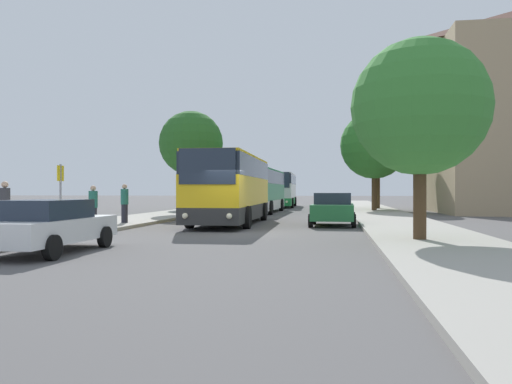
{
  "coord_description": "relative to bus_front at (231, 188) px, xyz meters",
  "views": [
    {
      "loc": [
        3.8,
        -19.43,
        1.66
      ],
      "look_at": [
        -1.42,
        14.0,
        1.59
      ],
      "focal_mm": 35.0,
      "sensor_mm": 36.0,
      "label": 1
    }
  ],
  "objects": [
    {
      "name": "ground_plane",
      "position": [
        1.31,
        -5.15,
        -1.81
      ],
      "size": [
        300.0,
        300.0,
        0.0
      ],
      "primitive_type": "plane",
      "color": "#565454",
      "rests_on": "ground"
    },
    {
      "name": "sidewalk_left",
      "position": [
        -5.69,
        -5.15,
        -1.74
      ],
      "size": [
        4.0,
        120.0,
        0.15
      ],
      "primitive_type": "cube",
      "color": "#A39E93",
      "rests_on": "ground_plane"
    },
    {
      "name": "sidewalk_right",
      "position": [
        8.31,
        -5.15,
        -1.74
      ],
      "size": [
        4.0,
        120.0,
        0.15
      ],
      "primitive_type": "cube",
      "color": "#A39E93",
      "rests_on": "ground_plane"
    },
    {
      "name": "bus_front",
      "position": [
        0.0,
        0.0,
        0.0
      ],
      "size": [
        3.03,
        10.6,
        3.4
      ],
      "rotation": [
        0.0,
        0.0,
        0.02
      ],
      "color": "#2D2D2D",
      "rests_on": "ground_plane"
    },
    {
      "name": "bus_middle",
      "position": [
        -0.48,
        13.0,
        -0.06
      ],
      "size": [
        2.95,
        11.45,
        3.27
      ],
      "rotation": [
        0.0,
        0.0,
        -0.01
      ],
      "color": "silver",
      "rests_on": "ground_plane"
    },
    {
      "name": "bus_rear",
      "position": [
        -0.26,
        26.78,
        0.02
      ],
      "size": [
        3.14,
        11.7,
        3.43
      ],
      "rotation": [
        0.0,
        0.0,
        0.04
      ],
      "color": "#238942",
      "rests_on": "ground_plane"
    },
    {
      "name": "parked_car_left_curb",
      "position": [
        -2.47,
        -12.25,
        -1.06
      ],
      "size": [
        2.11,
        4.52,
        1.42
      ],
      "rotation": [
        0.0,
        0.0,
        0.01
      ],
      "color": "silver",
      "rests_on": "ground_plane"
    },
    {
      "name": "parked_car_right_near",
      "position": [
        5.07,
        -0.57,
        -1.0
      ],
      "size": [
        2.19,
        3.97,
        1.57
      ],
      "rotation": [
        0.0,
        0.0,
        3.12
      ],
      "color": "#236B38",
      "rests_on": "ground_plane"
    },
    {
      "name": "bus_stop_sign",
      "position": [
        -5.31,
        -6.76,
        -0.09
      ],
      "size": [
        0.08,
        0.45,
        2.54
      ],
      "color": "gray",
      "rests_on": "sidewalk_left"
    },
    {
      "name": "pedestrian_waiting_near",
      "position": [
        -6.64,
        -8.19,
        -0.72
      ],
      "size": [
        0.36,
        0.36,
        1.86
      ],
      "rotation": [
        0.0,
        0.0,
        3.55
      ],
      "color": "#23232D",
      "rests_on": "sidewalk_left"
    },
    {
      "name": "pedestrian_waiting_far",
      "position": [
        -4.61,
        -5.49,
        -0.79
      ],
      "size": [
        0.36,
        0.36,
        1.73
      ],
      "rotation": [
        0.0,
        0.0,
        1.45
      ],
      "color": "#23232D",
      "rests_on": "sidewalk_left"
    },
    {
      "name": "pedestrian_walking_back",
      "position": [
        -4.7,
        -2.2,
        -0.73
      ],
      "size": [
        0.36,
        0.36,
        1.84
      ],
      "rotation": [
        0.0,
        0.0,
        2.34
      ],
      "color": "#23232D",
      "rests_on": "sidewalk_left"
    },
    {
      "name": "tree_left_near",
      "position": [
        -4.63,
        8.72,
        3.13
      ],
      "size": [
        4.41,
        4.41,
        7.02
      ],
      "color": "brown",
      "rests_on": "sidewalk_left"
    },
    {
      "name": "tree_left_far",
      "position": [
        -6.65,
        17.47,
        3.71
      ],
      "size": [
        4.35,
        4.35,
        7.57
      ],
      "color": "brown",
      "rests_on": "sidewalk_left"
    },
    {
      "name": "tree_right_near",
      "position": [
        7.78,
        -8.37,
        2.46
      ],
      "size": [
        4.27,
        4.27,
        6.27
      ],
      "color": "#47331E",
      "rests_on": "sidewalk_right"
    },
    {
      "name": "tree_right_mid",
      "position": [
        8.88,
        19.75,
        4.07
      ],
      "size": [
        5.65,
        5.65,
        8.56
      ],
      "color": "#47331E",
      "rests_on": "sidewalk_right"
    },
    {
      "name": "tree_right_far",
      "position": [
        8.26,
        15.49,
        3.43
      ],
      "size": [
        5.28,
        5.28,
        7.75
      ],
      "color": "#47331E",
      "rests_on": "sidewalk_right"
    }
  ]
}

